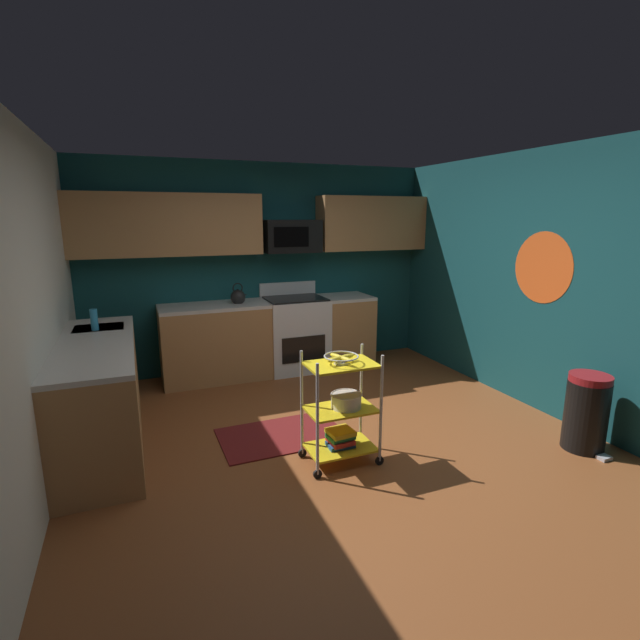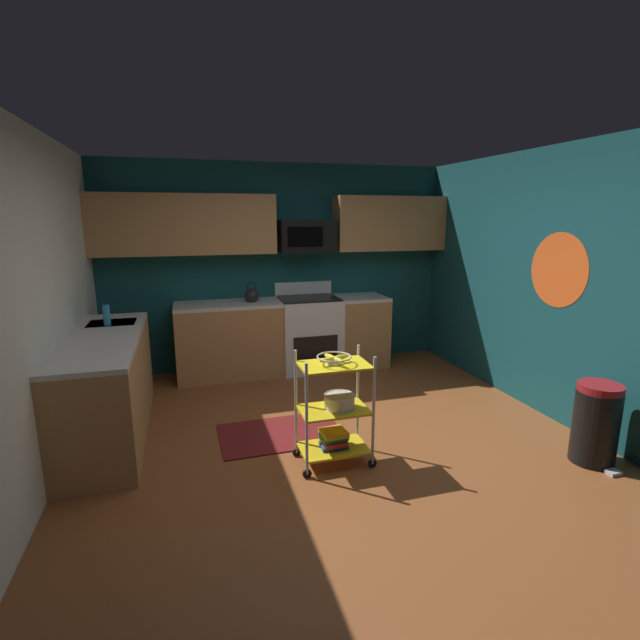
{
  "view_description": "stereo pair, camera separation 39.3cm",
  "coord_description": "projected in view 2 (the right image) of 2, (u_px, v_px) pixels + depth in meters",
  "views": [
    {
      "loc": [
        -1.56,
        -3.41,
        1.95
      ],
      "look_at": [
        -0.06,
        0.32,
        1.05
      ],
      "focal_mm": 26.21,
      "sensor_mm": 36.0,
      "label": 1
    },
    {
      "loc": [
        -1.19,
        -3.54,
        1.95
      ],
      "look_at": [
        -0.06,
        0.32,
        1.05
      ],
      "focal_mm": 26.21,
      "sensor_mm": 36.0,
      "label": 2
    }
  ],
  "objects": [
    {
      "name": "trash_can",
      "position": [
        596.0,
        424.0,
        3.73
      ],
      "size": [
        0.34,
        0.42,
        0.66
      ],
      "color": "black",
      "rests_on": "ground"
    },
    {
      "name": "floor_rug",
      "position": [
        281.0,
        433.0,
        4.26
      ],
      "size": [
        1.11,
        0.72,
        0.01
      ],
      "primitive_type": "cube",
      "rotation": [
        0.0,
        0.0,
        0.01
      ],
      "color": "maroon",
      "rests_on": "ground"
    },
    {
      "name": "wall_left",
      "position": [
        27.0,
        314.0,
        3.17
      ],
      "size": [
        0.06,
        4.8,
        2.6
      ],
      "primitive_type": "cube",
      "color": "silver",
      "rests_on": "ground"
    },
    {
      "name": "microwave",
      "position": [
        306.0,
        236.0,
        5.85
      ],
      "size": [
        0.7,
        0.39,
        0.4
      ],
      "color": "black"
    },
    {
      "name": "floor",
      "position": [
        337.0,
        447.0,
        4.07
      ],
      "size": [
        4.4,
        4.8,
        0.04
      ],
      "primitive_type": "cube",
      "color": "brown",
      "rests_on": "ground"
    },
    {
      "name": "mixing_bowl_large",
      "position": [
        339.0,
        401.0,
        3.69
      ],
      "size": [
        0.25,
        0.25,
        0.11
      ],
      "color": "silver",
      "rests_on": "rolling_cart"
    },
    {
      "name": "oven_range",
      "position": [
        309.0,
        333.0,
        6.02
      ],
      "size": [
        0.76,
        0.65,
        1.1
      ],
      "color": "white",
      "rests_on": "ground"
    },
    {
      "name": "fruit_bowl",
      "position": [
        334.0,
        358.0,
        3.6
      ],
      "size": [
        0.27,
        0.27,
        0.07
      ],
      "color": "silver",
      "rests_on": "rolling_cart"
    },
    {
      "name": "book_stack",
      "position": [
        334.0,
        439.0,
        3.74
      ],
      "size": [
        0.22,
        0.2,
        0.14
      ],
      "color": "#1E4C8C",
      "rests_on": "rolling_cart"
    },
    {
      "name": "dish_soap_bottle",
      "position": [
        107.0,
        315.0,
        4.47
      ],
      "size": [
        0.06,
        0.06,
        0.2
      ],
      "primitive_type": "cylinder",
      "color": "#2D8CBF",
      "rests_on": "counter_run"
    },
    {
      "name": "kettle",
      "position": [
        252.0,
        296.0,
        5.7
      ],
      "size": [
        0.21,
        0.18,
        0.26
      ],
      "color": "black",
      "rests_on": "counter_run"
    },
    {
      "name": "wall_flower_decal",
      "position": [
        558.0,
        270.0,
        4.39
      ],
      "size": [
        0.0,
        0.71,
        0.71
      ],
      "primitive_type": "cylinder",
      "rotation": [
        0.0,
        1.57,
        0.0
      ],
      "color": "#E5591E"
    },
    {
      "name": "upper_cabinets",
      "position": [
        275.0,
        224.0,
        5.74
      ],
      "size": [
        4.4,
        0.33,
        0.7
      ],
      "color": "#B27F4C"
    },
    {
      "name": "rolling_cart",
      "position": [
        334.0,
        410.0,
        3.69
      ],
      "size": [
        0.6,
        0.37,
        0.91
      ],
      "color": "silver",
      "rests_on": "ground"
    },
    {
      "name": "wall_right",
      "position": [
        562.0,
        286.0,
        4.39
      ],
      "size": [
        0.06,
        4.8,
        2.6
      ],
      "primitive_type": "cube",
      "color": "#14474C",
      "rests_on": "ground"
    },
    {
      "name": "counter_run",
      "position": [
        222.0,
        353.0,
        5.17
      ],
      "size": [
        3.54,
        2.63,
        0.92
      ],
      "color": "#B27F4C",
      "rests_on": "ground"
    },
    {
      "name": "wall_back",
      "position": [
        279.0,
        267.0,
        6.06
      ],
      "size": [
        4.52,
        0.06,
        2.6
      ],
      "primitive_type": "cube",
      "color": "#14474C",
      "rests_on": "ground"
    }
  ]
}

